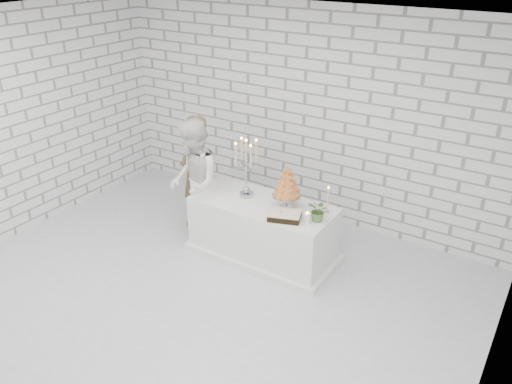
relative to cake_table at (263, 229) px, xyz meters
name	(u,v)px	position (x,y,z in m)	size (l,w,h in m)	color
ground	(197,297)	(-0.16, -1.17, -0.38)	(6.00, 5.00, 0.01)	silver
ceiling	(180,25)	(-0.16, -1.17, 2.62)	(6.00, 5.00, 0.01)	white
wall_back	(304,115)	(-0.16, 1.33, 1.12)	(6.00, 0.01, 3.00)	white
wall_left	(10,126)	(-3.16, -1.17, 1.12)	(0.01, 5.00, 3.00)	white
wall_right	(506,270)	(2.84, -1.17, 1.12)	(0.01, 5.00, 3.00)	white
cake_table	(263,229)	(0.00, 0.00, 0.00)	(1.80, 0.80, 0.75)	white
groom	(196,171)	(-1.23, 0.21, 0.43)	(0.59, 0.39, 1.61)	brown
bride	(194,183)	(-0.96, -0.16, 0.47)	(0.82, 0.64, 1.69)	white
candelabra	(246,168)	(-0.28, 0.05, 0.76)	(0.31, 0.31, 0.77)	#9E9FA8
croquembouche	(287,187)	(0.30, 0.05, 0.65)	(0.35, 0.35, 0.55)	#A7551D
chocolate_cake	(285,216)	(0.42, -0.20, 0.42)	(0.37, 0.27, 0.08)	black
pillar_candle	(307,218)	(0.68, -0.14, 0.44)	(0.08, 0.08, 0.12)	white
extra_taper	(328,201)	(0.77, 0.20, 0.54)	(0.06, 0.06, 0.32)	beige
flowers	(319,211)	(0.78, -0.04, 0.51)	(0.24, 0.21, 0.27)	#34612C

